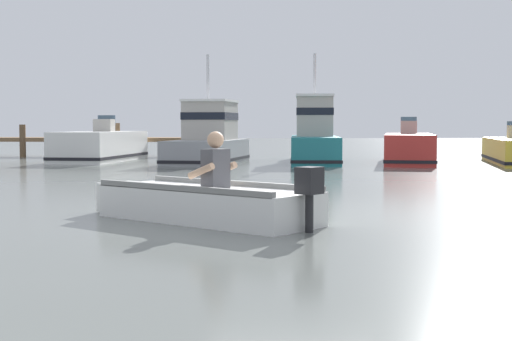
# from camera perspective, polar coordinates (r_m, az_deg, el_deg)

# --- Properties ---
(ground_plane) EXTENTS (120.00, 120.00, 0.00)m
(ground_plane) POSITION_cam_1_polar(r_m,az_deg,el_deg) (10.78, 2.78, -3.27)
(ground_plane) COLOR slate
(wooden_dock) EXTENTS (11.97, 1.57, 1.34)m
(wooden_dock) POSITION_cam_1_polar(r_m,az_deg,el_deg) (30.47, -13.80, 2.32)
(wooden_dock) COLOR brown
(wooden_dock) RESTS_ON ground
(rowboat_with_person) EXTENTS (3.29, 2.78, 1.19)m
(rowboat_with_person) POSITION_cam_1_polar(r_m,az_deg,el_deg) (9.90, -4.05, -2.42)
(rowboat_with_person) COLOR white
(rowboat_with_person) RESTS_ON ground
(moored_boat_white) EXTENTS (2.44, 5.37, 1.61)m
(moored_boat_white) POSITION_cam_1_polar(r_m,az_deg,el_deg) (26.66, -11.85, 1.79)
(moored_boat_white) COLOR white
(moored_boat_white) RESTS_ON ground
(moored_boat_grey) EXTENTS (2.64, 4.98, 3.61)m
(moored_boat_grey) POSITION_cam_1_polar(r_m,az_deg,el_deg) (24.99, -3.68, 2.39)
(moored_boat_grey) COLOR gray
(moored_boat_grey) RESTS_ON ground
(moored_boat_teal) EXTENTS (1.65, 5.67, 3.68)m
(moored_boat_teal) POSITION_cam_1_polar(r_m,az_deg,el_deg) (25.33, 4.50, 2.55)
(moored_boat_teal) COLOR #1E727A
(moored_boat_teal) RESTS_ON ground
(moored_boat_red) EXTENTS (2.40, 5.94, 1.54)m
(moored_boat_red) POSITION_cam_1_polar(r_m,az_deg,el_deg) (25.30, 11.64, 1.62)
(moored_boat_red) COLOR #B72D28
(moored_boat_red) RESTS_ON ground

